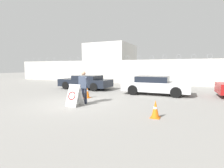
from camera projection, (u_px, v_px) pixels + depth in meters
name	position (u px, v px, depth m)	size (l,w,h in m)	color
ground_plane	(79.00, 102.00, 9.32)	(90.00, 90.00, 0.00)	gray
perimeter_wall	(139.00, 72.00, 19.23)	(36.00, 0.30, 3.10)	beige
building_block	(111.00, 62.00, 26.26)	(6.07, 6.29, 5.17)	silver
barricade_sign	(74.00, 95.00, 8.45)	(0.67, 0.76, 1.05)	white
security_guard	(84.00, 86.00, 8.96)	(0.63, 0.37, 1.67)	#232838
traffic_cone_near	(87.00, 91.00, 10.65)	(0.35, 0.35, 0.80)	orange
traffic_cone_mid	(155.00, 109.00, 6.48)	(0.34, 0.34, 0.67)	orange
parked_car_front_coupe	(86.00, 82.00, 14.82)	(4.43, 1.95, 1.17)	black
parked_car_rear_sedan	(155.00, 85.00, 11.98)	(4.46, 2.04, 1.25)	black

